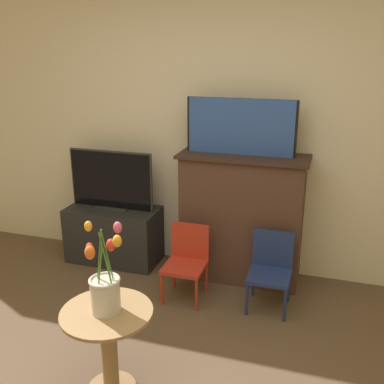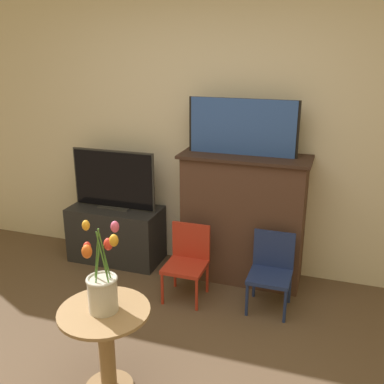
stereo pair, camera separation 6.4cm
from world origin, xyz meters
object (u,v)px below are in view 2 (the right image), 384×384
Objects in this scene: chair_red at (187,258)px; chair_blue at (271,268)px; vase_tulips at (102,286)px; painting at (242,127)px; tv_monitor at (114,180)px.

chair_red is 0.68m from chair_blue.
vase_tulips is at bearing -94.77° from chair_red.
vase_tulips is (-0.42, -1.63, -0.65)m from painting.
vase_tulips is at bearing -64.24° from tv_monitor.
painting reaches higher than vase_tulips.
painting reaches higher than chair_red.
chair_red is 1.00× the size of chair_blue.
painting reaches higher than tv_monitor.
tv_monitor is 1.07m from chair_red.
chair_red and chair_blue have the same top height.
vase_tulips is (-0.10, -1.18, 0.38)m from chair_red.
vase_tulips reaches higher than tv_monitor.
vase_tulips is at bearing -122.11° from chair_blue.
tv_monitor is 1.77m from vase_tulips.
tv_monitor is at bearing 167.09° from chair_blue.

